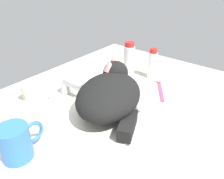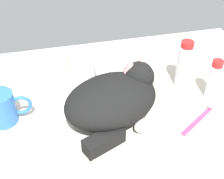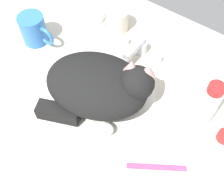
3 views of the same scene
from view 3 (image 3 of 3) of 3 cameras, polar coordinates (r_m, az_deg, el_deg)
The scene contains 11 objects.
ground_plane at distance 75.44cm, azimuth -2.85°, elevation -2.49°, with size 110.00×82.50×3.00cm, color beige.
sink_basin at distance 73.81cm, azimuth -2.91°, elevation -1.70°, with size 30.06×30.06×0.84cm, color white.
faucet at distance 81.83cm, azimuth 5.40°, elevation 8.31°, with size 14.13×9.96×6.00cm.
cat at distance 68.31cm, azimuth -2.30°, elevation 0.83°, with size 29.76×26.47×14.08cm.
coffee_mug at distance 86.98cm, azimuth -15.40°, elevation 11.55°, with size 11.68×7.48×8.94cm.
rinse_cup at distance 88.13cm, azimuth 1.06°, elevation 13.79°, with size 6.64×6.64×7.34cm.
soap_dish at distance 93.26cm, azimuth -3.30°, elevation 13.99°, with size 9.00×6.40×1.20cm, color white.
soap_bar at distance 92.14cm, azimuth -3.35°, elevation 14.78°, with size 6.08×4.81×2.21cm, color white.
toothpaste_bottle at distance 68.09cm, azimuth 18.53°, elevation -3.29°, with size 4.40×4.40×15.12cm.
mouthwash_bottle at distance 65.30cm, azimuth 20.15°, elevation -10.98°, with size 3.60×3.60×12.50cm.
toothbrush at distance 66.65cm, azimuth 10.72°, elevation -15.09°, with size 13.72×9.62×1.60cm.
Camera 3 is at (26.52, -29.80, 62.52)cm, focal length 45.46 mm.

